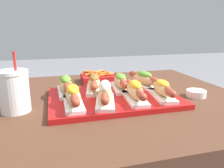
{
  "coord_description": "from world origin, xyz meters",
  "views": [
    {
      "loc": [
        -0.19,
        -0.8,
        0.95
      ],
      "look_at": [
        0.02,
        -0.02,
        0.74
      ],
      "focal_mm": 35.0,
      "sensor_mm": 36.0,
      "label": 1
    }
  ],
  "objects_px": {
    "hot_dog_0": "(73,96)",
    "hot_dog_5": "(94,83)",
    "hot_dog_7": "(144,79)",
    "hot_dog_2": "(135,91)",
    "hot_dog_6": "(121,82)",
    "hot_dog_1": "(105,93)",
    "drink_cup": "(14,91)",
    "hot_dog_4": "(66,85)",
    "fries_basket": "(98,78)",
    "serving_tray": "(113,98)",
    "sauce_bowl": "(196,93)",
    "hot_dog_3": "(162,89)"
  },
  "relations": [
    {
      "from": "drink_cup",
      "to": "fries_basket",
      "type": "relative_size",
      "value": 1.23
    },
    {
      "from": "hot_dog_1",
      "to": "hot_dog_3",
      "type": "xyz_separation_m",
      "value": [
        0.22,
        0.01,
        -0.0
      ]
    },
    {
      "from": "hot_dog_4",
      "to": "hot_dog_6",
      "type": "height_order",
      "value": "hot_dog_4"
    },
    {
      "from": "hot_dog_1",
      "to": "sauce_bowl",
      "type": "distance_m",
      "value": 0.38
    },
    {
      "from": "hot_dog_5",
      "to": "drink_cup",
      "type": "bearing_deg",
      "value": -159.33
    },
    {
      "from": "hot_dog_0",
      "to": "hot_dog_1",
      "type": "relative_size",
      "value": 1.03
    },
    {
      "from": "serving_tray",
      "to": "hot_dog_5",
      "type": "xyz_separation_m",
      "value": [
        -0.06,
        0.08,
        0.04
      ]
    },
    {
      "from": "hot_dog_1",
      "to": "sauce_bowl",
      "type": "bearing_deg",
      "value": 4.65
    },
    {
      "from": "hot_dog_2",
      "to": "drink_cup",
      "type": "distance_m",
      "value": 0.4
    },
    {
      "from": "hot_dog_4",
      "to": "hot_dog_3",
      "type": "bearing_deg",
      "value": -22.62
    },
    {
      "from": "fries_basket",
      "to": "hot_dog_7",
      "type": "bearing_deg",
      "value": -52.7
    },
    {
      "from": "hot_dog_0",
      "to": "hot_dog_1",
      "type": "distance_m",
      "value": 0.11
    },
    {
      "from": "hot_dog_0",
      "to": "hot_dog_5",
      "type": "height_order",
      "value": "hot_dog_0"
    },
    {
      "from": "hot_dog_0",
      "to": "hot_dog_5",
      "type": "xyz_separation_m",
      "value": [
        0.1,
        0.15,
        -0.0
      ]
    },
    {
      "from": "hot_dog_7",
      "to": "hot_dog_0",
      "type": "bearing_deg",
      "value": -154.3
    },
    {
      "from": "serving_tray",
      "to": "fries_basket",
      "type": "height_order",
      "value": "fries_basket"
    },
    {
      "from": "drink_cup",
      "to": "hot_dog_6",
      "type": "bearing_deg",
      "value": 14.29
    },
    {
      "from": "serving_tray",
      "to": "hot_dog_3",
      "type": "distance_m",
      "value": 0.18
    },
    {
      "from": "hot_dog_4",
      "to": "fries_basket",
      "type": "height_order",
      "value": "hot_dog_4"
    },
    {
      "from": "hot_dog_1",
      "to": "hot_dog_2",
      "type": "xyz_separation_m",
      "value": [
        0.11,
        0.01,
        -0.0
      ]
    },
    {
      "from": "hot_dog_0",
      "to": "hot_dog_7",
      "type": "bearing_deg",
      "value": 25.7
    },
    {
      "from": "hot_dog_4",
      "to": "hot_dog_1",
      "type": "bearing_deg",
      "value": -51.48
    },
    {
      "from": "hot_dog_3",
      "to": "fries_basket",
      "type": "distance_m",
      "value": 0.4
    },
    {
      "from": "serving_tray",
      "to": "hot_dog_7",
      "type": "bearing_deg",
      "value": 27.47
    },
    {
      "from": "serving_tray",
      "to": "hot_dog_5",
      "type": "relative_size",
      "value": 2.25
    },
    {
      "from": "hot_dog_2",
      "to": "hot_dog_6",
      "type": "distance_m",
      "value": 0.15
    },
    {
      "from": "hot_dog_1",
      "to": "hot_dog_6",
      "type": "distance_m",
      "value": 0.18
    },
    {
      "from": "hot_dog_2",
      "to": "drink_cup",
      "type": "relative_size",
      "value": 1.08
    },
    {
      "from": "hot_dog_3",
      "to": "hot_dog_4",
      "type": "relative_size",
      "value": 0.99
    },
    {
      "from": "serving_tray",
      "to": "hot_dog_5",
      "type": "distance_m",
      "value": 0.11
    },
    {
      "from": "serving_tray",
      "to": "hot_dog_6",
      "type": "xyz_separation_m",
      "value": [
        0.05,
        0.07,
        0.04
      ]
    },
    {
      "from": "hot_dog_0",
      "to": "hot_dog_1",
      "type": "height_order",
      "value": "hot_dog_1"
    },
    {
      "from": "drink_cup",
      "to": "fries_basket",
      "type": "bearing_deg",
      "value": 43.32
    },
    {
      "from": "serving_tray",
      "to": "hot_dog_5",
      "type": "bearing_deg",
      "value": 125.2
    },
    {
      "from": "hot_dog_6",
      "to": "hot_dog_7",
      "type": "distance_m",
      "value": 0.11
    },
    {
      "from": "hot_dog_4",
      "to": "hot_dog_7",
      "type": "bearing_deg",
      "value": 1.76
    },
    {
      "from": "hot_dog_1",
      "to": "fries_basket",
      "type": "distance_m",
      "value": 0.38
    },
    {
      "from": "hot_dog_6",
      "to": "drink_cup",
      "type": "distance_m",
      "value": 0.4
    },
    {
      "from": "hot_dog_0",
      "to": "hot_dog_4",
      "type": "xyz_separation_m",
      "value": [
        -0.01,
        0.14,
        0.0
      ]
    },
    {
      "from": "hot_dog_2",
      "to": "hot_dog_7",
      "type": "distance_m",
      "value": 0.19
    },
    {
      "from": "hot_dog_1",
      "to": "sauce_bowl",
      "type": "xyz_separation_m",
      "value": [
        0.38,
        0.03,
        -0.04
      ]
    },
    {
      "from": "hot_dog_0",
      "to": "hot_dog_4",
      "type": "height_order",
      "value": "same"
    },
    {
      "from": "hot_dog_0",
      "to": "drink_cup",
      "type": "height_order",
      "value": "drink_cup"
    },
    {
      "from": "serving_tray",
      "to": "hot_dog_6",
      "type": "height_order",
      "value": "hot_dog_6"
    },
    {
      "from": "hot_dog_3",
      "to": "hot_dog_1",
      "type": "bearing_deg",
      "value": -177.35
    },
    {
      "from": "hot_dog_1",
      "to": "hot_dog_7",
      "type": "distance_m",
      "value": 0.27
    },
    {
      "from": "hot_dog_7",
      "to": "sauce_bowl",
      "type": "relative_size",
      "value": 2.72
    },
    {
      "from": "hot_dog_2",
      "to": "hot_dog_3",
      "type": "xyz_separation_m",
      "value": [
        0.11,
        0.0,
        -0.0
      ]
    },
    {
      "from": "sauce_bowl",
      "to": "drink_cup",
      "type": "bearing_deg",
      "value": 178.23
    },
    {
      "from": "hot_dog_1",
      "to": "hot_dog_2",
      "type": "height_order",
      "value": "hot_dog_1"
    }
  ]
}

